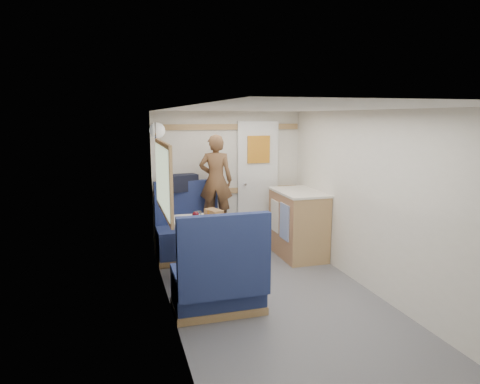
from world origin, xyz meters
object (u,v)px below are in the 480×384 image
object	(u,v)px
dome_light	(157,130)
beer_glass	(210,214)
bench_far	(190,237)
tumbler_left	(186,224)
pepper_grinder	(195,216)
orange_fruit	(220,223)
person	(216,180)
tray	(220,228)
bread_loaf	(214,214)
cheese_block	(203,222)
bench_near	(219,284)
dinette_table	(202,235)
duffel_bag	(180,183)
wine_glass	(196,215)
tumbler_right	(198,216)
galley_counter	(298,223)

from	to	relation	value
dome_light	beer_glass	distance (m)	1.30
bench_far	tumbler_left	world-z (taller)	bench_far
pepper_grinder	bench_far	bearing A→B (deg)	85.80
dome_light	orange_fruit	bearing A→B (deg)	-65.19
dome_light	person	bearing A→B (deg)	1.76
tray	bread_loaf	size ratio (longest dim) A/B	1.27
orange_fruit	cheese_block	bearing A→B (deg)	133.27
bench_far	bench_near	size ratio (longest dim) A/B	1.00
dinette_table	bench_near	size ratio (longest dim) A/B	0.88
duffel_bag	orange_fruit	bearing A→B (deg)	-96.78
beer_glass	bread_loaf	xyz separation A→B (m)	(0.05, -0.00, 0.00)
person	bread_loaf	distance (m)	0.79
person	wine_glass	distance (m)	1.17
wine_glass	bread_loaf	xyz separation A→B (m)	(0.28, 0.34, -0.07)
bench_near	dome_light	distance (m)	2.28
dinette_table	bread_loaf	size ratio (longest dim) A/B	3.80
person	duffel_bag	distance (m)	0.53
person	pepper_grinder	distance (m)	0.91
bench_near	tumbler_right	size ratio (longest dim) A/B	8.67
bench_near	person	xyz separation A→B (m)	(0.38, 1.74, 0.77)
cheese_block	tumbler_left	size ratio (longest dim) A/B	0.90
duffel_bag	tumbler_right	bearing A→B (deg)	-102.97
person	tumbler_left	xyz separation A→B (m)	(-0.60, -1.13, -0.30)
galley_counter	tray	size ratio (longest dim) A/B	2.98
duffel_bag	wine_glass	bearing A→B (deg)	-106.48
bench_far	orange_fruit	size ratio (longest dim) A/B	14.50
bench_far	bread_loaf	bearing A→B (deg)	-74.80
dome_light	cheese_block	bearing A→B (deg)	-69.07
duffel_bag	bread_loaf	distance (m)	1.01
pepper_grinder	dinette_table	bearing A→B (deg)	-66.80
bench_near	tray	world-z (taller)	bench_near
person	cheese_block	size ratio (longest dim) A/B	12.61
person	pepper_grinder	xyz separation A→B (m)	(-0.43, -0.75, -0.30)
bench_near	pepper_grinder	size ratio (longest dim) A/B	10.38
orange_fruit	pepper_grinder	size ratio (longest dim) A/B	0.72
cheese_block	wine_glass	world-z (taller)	wine_glass
dinette_table	dome_light	world-z (taller)	dome_light
beer_glass	galley_counter	bearing A→B (deg)	15.76
galley_counter	orange_fruit	world-z (taller)	galley_counter
bench_far	cheese_block	xyz separation A→B (m)	(-0.01, -1.01, 0.46)
dinette_table	galley_counter	size ratio (longest dim) A/B	1.00
beer_glass	pepper_grinder	bearing A→B (deg)	-165.92
galley_counter	dome_light	bearing A→B (deg)	170.82
dinette_table	wine_glass	bearing A→B (deg)	-120.13
cheese_block	tumbler_left	world-z (taller)	tumbler_left
bench_far	wine_glass	world-z (taller)	bench_far
orange_fruit	tumbler_right	world-z (taller)	tumbler_right
beer_glass	bread_loaf	bearing A→B (deg)	-1.84
orange_fruit	galley_counter	bearing A→B (deg)	32.93
person	tumbler_right	world-z (taller)	person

